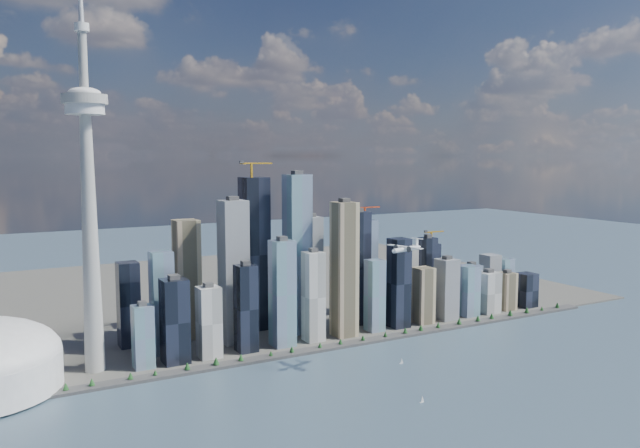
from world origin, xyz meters
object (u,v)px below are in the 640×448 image
needle_tower (88,194)px  airplane (406,248)px  sailboat_east (401,362)px  sailboat_west (422,400)px

needle_tower → airplane: size_ratio=9.06×
needle_tower → sailboat_east: 471.66m
needle_tower → sailboat_west: needle_tower is taller
needle_tower → sailboat_west: size_ratio=63.88×
sailboat_west → sailboat_east: size_ratio=1.03×
needle_tower → sailboat_east: needle_tower is taller
needle_tower → sailboat_west: bearing=-42.4°
needle_tower → sailboat_east: (375.08, -165.59, -233.16)m
needle_tower → sailboat_west: (315.42, -287.64, -233.07)m
sailboat_east → needle_tower: bearing=158.3°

